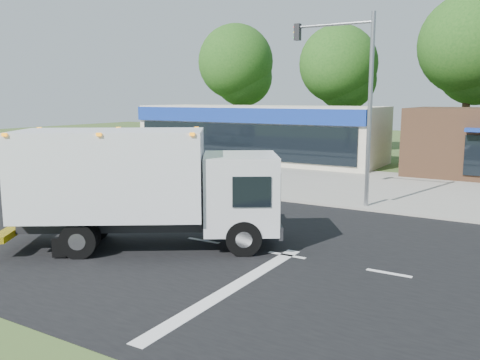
{
  "coord_description": "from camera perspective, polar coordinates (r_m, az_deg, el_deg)",
  "views": [
    {
      "loc": [
        9.27,
        -13.06,
        4.62
      ],
      "look_at": [
        0.02,
        2.26,
        1.7
      ],
      "focal_mm": 38.0,
      "sensor_mm": 36.0,
      "label": 1
    }
  ],
  "objects": [
    {
      "name": "ground",
      "position": [
        16.67,
        -4.1,
        -6.85
      ],
      "size": [
        120.0,
        120.0,
        0.0
      ],
      "primitive_type": "plane",
      "color": "#385123",
      "rests_on": "ground"
    },
    {
      "name": "road_asphalt",
      "position": [
        16.66,
        -4.1,
        -6.83
      ],
      "size": [
        60.0,
        14.0,
        0.02
      ],
      "primitive_type": "cube",
      "color": "black",
      "rests_on": "ground"
    },
    {
      "name": "sidewalk",
      "position": [
        23.63,
        7.43,
        -1.93
      ],
      "size": [
        60.0,
        2.4,
        0.12
      ],
      "primitive_type": "cube",
      "color": "gray",
      "rests_on": "ground"
    },
    {
      "name": "parking_apron",
      "position": [
        28.97,
        12.06,
        -0.09
      ],
      "size": [
        60.0,
        9.0,
        0.02
      ],
      "primitive_type": "cube",
      "color": "gray",
      "rests_on": "ground"
    },
    {
      "name": "lane_markings",
      "position": [
        14.86,
        -2.83,
        -8.78
      ],
      "size": [
        55.2,
        7.0,
        0.01
      ],
      "color": "silver",
      "rests_on": "road_asphalt"
    },
    {
      "name": "ems_box_truck",
      "position": [
        15.85,
        -11.03,
        -0.02
      ],
      "size": [
        8.29,
        6.64,
        3.66
      ],
      "rotation": [
        0.0,
        0.0,
        0.58
      ],
      "color": "black",
      "rests_on": "ground"
    },
    {
      "name": "emergency_worker",
      "position": [
        20.71,
        -23.04,
        -1.61
      ],
      "size": [
        0.82,
        0.77,
        2.0
      ],
      "rotation": [
        0.0,
        0.0,
        0.63
      ],
      "color": "#C8B985",
      "rests_on": "ground"
    },
    {
      "name": "retail_strip_mall",
      "position": [
        37.8,
        2.15,
        5.31
      ],
      "size": [
        18.0,
        6.2,
        4.0
      ],
      "color": "beige",
      "rests_on": "ground"
    },
    {
      "name": "traffic_signal_pole",
      "position": [
        21.79,
        12.81,
        9.84
      ],
      "size": [
        3.51,
        0.25,
        8.0
      ],
      "color": "gray",
      "rests_on": "ground"
    },
    {
      "name": "background_trees",
      "position": [
        42.53,
        17.74,
        12.56
      ],
      "size": [
        36.77,
        7.39,
        12.1
      ],
      "color": "#332114",
      "rests_on": "ground"
    }
  ]
}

